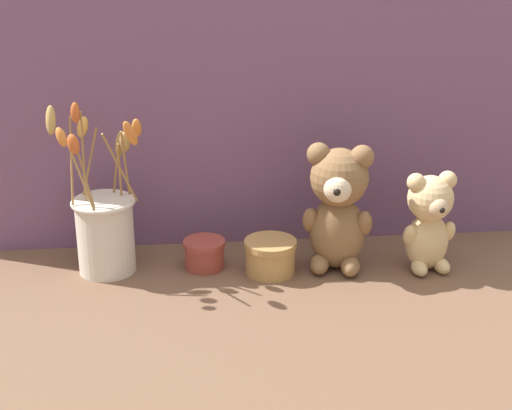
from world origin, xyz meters
The scene contains 7 objects.
ground_plane centered at (0.00, 0.00, 0.00)m, with size 4.00×4.00×0.00m, color brown.
backdrop_wall centered at (0.00, 0.17, 0.30)m, with size 1.26×0.02×0.59m.
teddy_bear_large centered at (0.16, 0.01, 0.14)m, with size 0.15×0.13×0.26m.
teddy_bear_medium centered at (0.34, -0.01, 0.11)m, with size 0.11×0.10×0.21m.
flower_vase centered at (-0.30, 0.04, 0.10)m, with size 0.18×0.16×0.35m.
decorative_tin_tall centered at (-0.10, 0.04, 0.03)m, with size 0.09×0.09×0.06m.
decorative_tin_short centered at (0.03, 0.00, 0.04)m, with size 0.10×0.10×0.07m.
Camera 1 is at (-0.14, -1.41, 0.70)m, focal length 55.00 mm.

